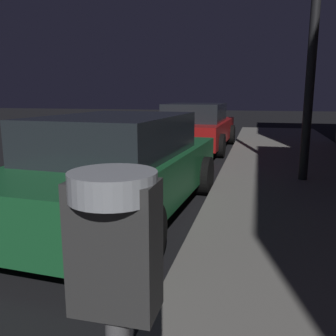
% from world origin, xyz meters
% --- Properties ---
extents(parking_meter, '(0.19, 0.19, 1.40)m').
position_xyz_m(parking_meter, '(4.42, 0.88, 1.21)').
color(parking_meter, '#59595B').
rests_on(parking_meter, sidewalk).
extents(car_green, '(2.28, 4.65, 1.43)m').
position_xyz_m(car_green, '(2.85, 4.87, 0.72)').
color(car_green, '#19592D').
rests_on(car_green, ground).
extents(car_red, '(2.20, 4.61, 1.43)m').
position_xyz_m(car_red, '(2.85, 11.40, 0.71)').
color(car_red, maroon).
rests_on(car_red, ground).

